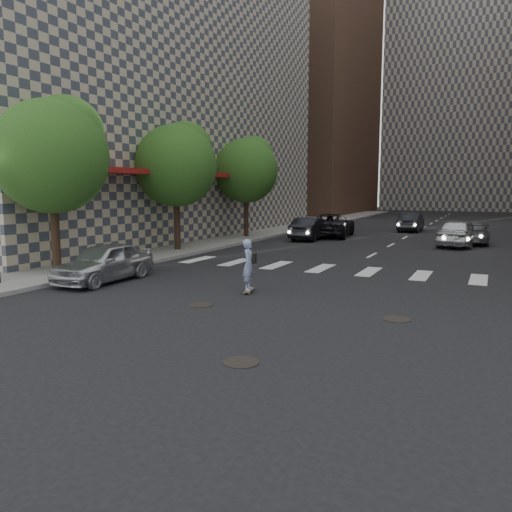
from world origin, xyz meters
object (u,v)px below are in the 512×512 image
at_px(tree_a, 55,152).
at_px(tree_b, 178,162).
at_px(silver_sedan, 104,262).
at_px(skateboarder, 249,265).
at_px(traffic_car_c, 331,225).
at_px(traffic_car_e, 411,222).
at_px(traffic_car_a, 310,228).
at_px(traffic_car_d, 459,233).
at_px(traffic_car_b, 471,233).
at_px(tree_c, 248,168).

distance_m(tree_a, tree_b, 8.00).
bearing_deg(silver_sedan, skateboarder, 4.59).
distance_m(silver_sedan, traffic_car_c, 19.93).
bearing_deg(tree_a, traffic_car_e, 71.10).
relative_size(traffic_car_a, traffic_car_d, 0.94).
height_order(tree_a, traffic_car_b, tree_a).
xyz_separation_m(silver_sedan, traffic_car_e, (6.57, 26.66, 0.02)).
relative_size(skateboarder, silver_sedan, 0.42).
distance_m(tree_b, traffic_car_b, 17.88).
relative_size(tree_b, traffic_car_e, 1.53).
bearing_deg(traffic_car_d, tree_c, 10.44).
distance_m(silver_sedan, traffic_car_a, 17.25).
bearing_deg(traffic_car_c, traffic_car_d, 155.52).
height_order(tree_c, traffic_car_d, tree_c).
bearing_deg(traffic_car_d, tree_a, 58.91).
xyz_separation_m(traffic_car_a, traffic_car_c, (0.59, 2.63, 0.07)).
height_order(tree_c, silver_sedan, tree_c).
height_order(traffic_car_a, traffic_car_e, traffic_car_a).
bearing_deg(traffic_car_d, traffic_car_c, -10.82).
xyz_separation_m(silver_sedan, traffic_car_d, (10.60, 17.17, 0.10)).
bearing_deg(skateboarder, traffic_car_a, 88.44).
bearing_deg(silver_sedan, traffic_car_a, 83.46).
height_order(tree_b, traffic_car_c, tree_b).
relative_size(traffic_car_b, traffic_car_c, 0.80).
distance_m(silver_sedan, traffic_car_e, 27.45).
bearing_deg(traffic_car_c, traffic_car_a, 70.24).
bearing_deg(silver_sedan, traffic_car_e, 75.12).
xyz_separation_m(tree_a, tree_c, (0.00, 16.00, 0.00)).
bearing_deg(tree_b, traffic_car_a, 65.12).
height_order(tree_c, traffic_car_a, tree_c).
bearing_deg(tree_b, skateboarder, -44.47).
bearing_deg(traffic_car_b, traffic_car_c, -9.49).
xyz_separation_m(traffic_car_a, traffic_car_d, (8.94, 0.00, 0.07)).
xyz_separation_m(tree_c, traffic_car_c, (4.70, 3.49, -3.85)).
bearing_deg(traffic_car_a, traffic_car_d, 178.36).
height_order(skateboarder, silver_sedan, skateboarder).
height_order(tree_b, traffic_car_b, tree_b).
bearing_deg(traffic_car_b, skateboarder, 67.49).
relative_size(traffic_car_b, traffic_car_d, 0.98).
bearing_deg(tree_c, silver_sedan, -81.44).
distance_m(tree_b, traffic_car_d, 16.24).
xyz_separation_m(traffic_car_b, traffic_car_d, (-0.57, -2.00, 0.13)).
bearing_deg(traffic_car_c, tree_a, 69.42).
height_order(traffic_car_a, traffic_car_c, traffic_car_c).
relative_size(tree_c, skateboarder, 3.88).
xyz_separation_m(tree_a, tree_b, (0.00, 8.00, 0.00)).
distance_m(traffic_car_a, traffic_car_e, 10.68).
distance_m(traffic_car_a, traffic_car_d, 8.94).
xyz_separation_m(traffic_car_a, traffic_car_e, (4.91, 9.48, -0.01)).
relative_size(skateboarder, traffic_car_d, 0.36).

